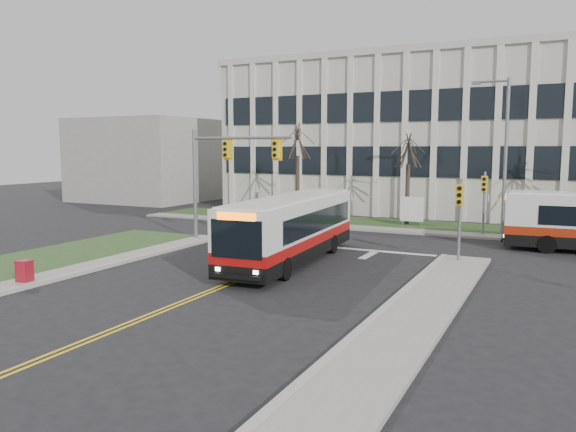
% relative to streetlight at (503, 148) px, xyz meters
% --- Properties ---
extents(ground, '(120.00, 120.00, 0.00)m').
position_rel_streetlight_xyz_m(ground, '(-8.03, -16.20, -5.19)').
color(ground, black).
rests_on(ground, ground).
extents(sidewalk_west, '(1.20, 26.00, 0.14)m').
position_rel_streetlight_xyz_m(sidewalk_west, '(-15.03, -21.20, -5.12)').
color(sidewalk_west, '#9E9B93').
rests_on(sidewalk_west, ground).
extents(sidewalk_east, '(2.00, 26.00, 0.14)m').
position_rel_streetlight_xyz_m(sidewalk_east, '(-0.53, -21.20, -5.12)').
color(sidewalk_east, '#9E9B93').
rests_on(sidewalk_east, ground).
extents(sidewalk_cross, '(44.00, 1.60, 0.14)m').
position_rel_streetlight_xyz_m(sidewalk_cross, '(-3.03, -1.00, -5.12)').
color(sidewalk_cross, '#9E9B93').
rests_on(sidewalk_cross, ground).
extents(building_lawn, '(44.00, 5.00, 0.12)m').
position_rel_streetlight_xyz_m(building_lawn, '(-3.03, 1.80, -5.13)').
color(building_lawn, '#2C4C20').
rests_on(building_lawn, ground).
extents(office_building, '(40.00, 16.00, 12.00)m').
position_rel_streetlight_xyz_m(office_building, '(-3.03, 13.80, 0.81)').
color(office_building, '#B5B0A7').
rests_on(office_building, ground).
extents(building_annex, '(12.00, 12.00, 8.00)m').
position_rel_streetlight_xyz_m(building_annex, '(-34.03, 9.80, -1.19)').
color(building_annex, '#9E9B93').
rests_on(building_annex, ground).
extents(mast_arm_signal, '(6.11, 0.38, 6.20)m').
position_rel_streetlight_xyz_m(mast_arm_signal, '(-13.65, -9.04, -0.94)').
color(mast_arm_signal, slate).
rests_on(mast_arm_signal, ground).
extents(signal_pole_near, '(0.34, 0.39, 3.80)m').
position_rel_streetlight_xyz_m(signal_pole_near, '(-0.83, -9.30, -2.69)').
color(signal_pole_near, slate).
rests_on(signal_pole_near, ground).
extents(signal_pole_far, '(0.34, 0.39, 3.80)m').
position_rel_streetlight_xyz_m(signal_pole_far, '(-0.83, -0.80, -2.69)').
color(signal_pole_far, slate).
rests_on(signal_pole_far, ground).
extents(streetlight, '(2.15, 0.25, 9.20)m').
position_rel_streetlight_xyz_m(streetlight, '(0.00, 0.00, 0.00)').
color(streetlight, slate).
rests_on(streetlight, ground).
extents(directory_sign, '(1.50, 0.12, 2.00)m').
position_rel_streetlight_xyz_m(directory_sign, '(-5.53, 1.30, -4.02)').
color(directory_sign, slate).
rests_on(directory_sign, ground).
extents(tree_left, '(1.80, 1.80, 7.70)m').
position_rel_streetlight_xyz_m(tree_left, '(-14.03, 1.80, 0.32)').
color(tree_left, '#42352B').
rests_on(tree_left, ground).
extents(tree_mid, '(1.80, 1.80, 6.82)m').
position_rel_streetlight_xyz_m(tree_mid, '(-6.03, 2.00, -0.31)').
color(tree_mid, '#42352B').
rests_on(tree_mid, ground).
extents(bus_main, '(3.17, 11.08, 2.92)m').
position_rel_streetlight_xyz_m(bus_main, '(-7.69, -12.31, -3.74)').
color(bus_main, silver).
rests_on(bus_main, ground).
extents(newspaper_box_red, '(0.55, 0.51, 0.95)m').
position_rel_streetlight_xyz_m(newspaper_box_red, '(-14.88, -20.69, -4.72)').
color(newspaper_box_red, maroon).
rests_on(newspaper_box_red, ground).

